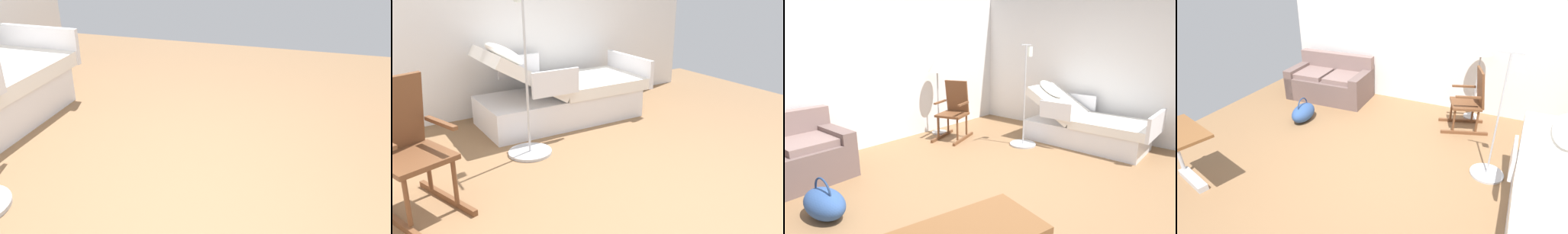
{
  "view_description": "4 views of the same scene",
  "coord_description": "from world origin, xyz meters",
  "views": [
    {
      "loc": [
        -0.51,
        2.22,
        1.65
      ],
      "look_at": [
        0.03,
        0.31,
        0.68
      ],
      "focal_mm": 36.71,
      "sensor_mm": 36.0,
      "label": 1
    },
    {
      "loc": [
        -2.17,
        2.22,
        1.75
      ],
      "look_at": [
        0.08,
        0.79,
        0.81
      ],
      "focal_mm": 38.04,
      "sensor_mm": 36.0,
      "label": 2
    },
    {
      "loc": [
        -2.77,
        -2.04,
        1.7
      ],
      "look_at": [
        0.08,
        0.46,
        0.77
      ],
      "focal_mm": 27.64,
      "sensor_mm": 36.0,
      "label": 3
    },
    {
      "loc": [
        1.44,
        -3.09,
        2.65
      ],
      "look_at": [
        -0.17,
        0.38,
        0.65
      ],
      "focal_mm": 28.88,
      "sensor_mm": 36.0,
      "label": 4
    }
  ],
  "objects": [
    {
      "name": "ground_plane",
      "position": [
        0.0,
        0.0,
        0.0
      ],
      "size": [
        7.0,
        7.0,
        0.0
      ],
      "primitive_type": "plane",
      "color": "olive"
    },
    {
      "name": "hospital_bed",
      "position": [
        2.15,
        -0.12,
        0.31
      ],
      "size": [
        1.05,
        2.07,
        1.08
      ],
      "color": "silver",
      "rests_on": "ground"
    },
    {
      "name": "iv_pole",
      "position": [
        1.41,
        0.64,
        0.25
      ],
      "size": [
        0.44,
        0.44,
        1.69
      ],
      "color": "#B2B5BA",
      "rests_on": "ground"
    },
    {
      "name": "rocking_chair",
      "position": [
        0.93,
        1.83,
        0.5
      ],
      "size": [
        0.87,
        0.69,
        1.05
      ],
      "color": "brown",
      "rests_on": "ground"
    },
    {
      "name": "side_wall",
      "position": [
        2.85,
        0.0,
        1.35
      ],
      "size": [
        0.1,
        5.24,
        2.7
      ],
      "primitive_type": "cube",
      "color": "white",
      "rests_on": "ground"
    }
  ]
}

